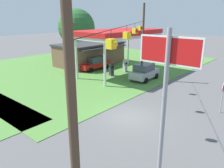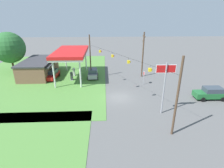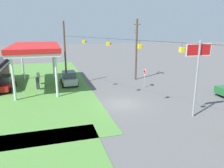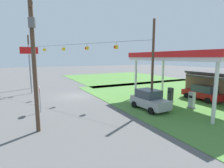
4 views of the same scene
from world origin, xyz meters
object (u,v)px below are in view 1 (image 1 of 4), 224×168
at_px(gas_station_store, 90,53).
at_px(car_at_pumps_front, 144,72).
at_px(fuel_pump_far, 125,66).
at_px(stop_sign_roadside, 223,91).
at_px(gas_station_canopy, 119,34).
at_px(tree_behind_station, 76,27).
at_px(stop_sign_overhead, 167,80).
at_px(fuel_pump_near, 111,70).
at_px(car_at_pumps_rear, 95,63).

bearing_deg(gas_station_store, car_at_pumps_front, -100.83).
bearing_deg(fuel_pump_far, stop_sign_roadside, -112.43).
xyz_separation_m(gas_station_canopy, fuel_pump_far, (1.43, -0.00, -4.37)).
bearing_deg(gas_station_store, tree_behind_station, 63.71).
height_order(gas_station_store, stop_sign_overhead, stop_sign_overhead).
height_order(gas_station_store, fuel_pump_near, gas_station_store).
height_order(fuel_pump_far, tree_behind_station, tree_behind_station).
xyz_separation_m(gas_station_store, car_at_pumps_rear, (-2.21, -3.24, -0.75)).
xyz_separation_m(car_at_pumps_rear, tree_behind_station, (5.73, 10.38, 4.39)).
xyz_separation_m(gas_station_canopy, car_at_pumps_front, (-0.20, -4.11, -4.17)).
distance_m(gas_station_canopy, fuel_pump_near, 4.60).
bearing_deg(stop_sign_overhead, stop_sign_roadside, 1.15).
xyz_separation_m(gas_station_store, fuel_pump_near, (-3.42, -7.34, -0.89)).
xyz_separation_m(fuel_pump_near, stop_sign_roadside, (-2.80, -13.72, 1.02)).
xyz_separation_m(gas_station_store, stop_sign_roadside, (-6.22, -21.06, 0.13)).
distance_m(gas_station_store, car_at_pumps_rear, 3.99).
xyz_separation_m(fuel_pump_far, stop_sign_roadside, (-5.66, -13.72, 1.02)).
bearing_deg(stop_sign_overhead, tree_behind_station, 54.93).
distance_m(gas_station_store, stop_sign_overhead, 27.07).
bearing_deg(gas_station_store, fuel_pump_near, -114.99).
bearing_deg(fuel_pump_far, gas_station_store, 85.64).
bearing_deg(gas_station_canopy, fuel_pump_near, -179.94).
distance_m(gas_station_canopy, stop_sign_overhead, 20.05).
bearing_deg(fuel_pump_near, stop_sign_roadside, -101.54).
bearing_deg(car_at_pumps_front, stop_sign_overhead, -147.16).
distance_m(stop_sign_overhead, tree_behind_station, 34.71).
distance_m(fuel_pump_near, stop_sign_roadside, 14.04).
relative_size(fuel_pump_near, stop_sign_overhead, 0.24).
bearing_deg(fuel_pump_near, car_at_pumps_front, -73.29).
distance_m(gas_station_canopy, car_at_pumps_rear, 5.89).
xyz_separation_m(gas_station_canopy, stop_sign_overhead, (-14.42, -13.93, -0.19)).
bearing_deg(stop_sign_roadside, fuel_pump_far, -112.43).
bearing_deg(fuel_pump_far, tree_behind_station, 74.23).
xyz_separation_m(fuel_pump_far, tree_behind_station, (4.09, 14.48, 4.53)).
bearing_deg(gas_station_store, gas_station_canopy, -105.18).
xyz_separation_m(car_at_pumps_front, car_at_pumps_rear, (-0.02, 8.20, -0.06)).
height_order(gas_station_store, fuel_pump_far, gas_station_store).
bearing_deg(car_at_pumps_front, gas_station_canopy, 85.45).
bearing_deg(fuel_pump_far, stop_sign_overhead, -138.70).
xyz_separation_m(stop_sign_roadside, stop_sign_overhead, (-10.19, -0.21, 3.16)).
xyz_separation_m(gas_station_canopy, stop_sign_roadside, (-4.23, -13.72, -3.35)).
distance_m(gas_station_canopy, tree_behind_station, 15.50).
bearing_deg(fuel_pump_near, fuel_pump_far, 0.00).
bearing_deg(car_at_pumps_front, gas_station_store, 77.39).
bearing_deg(gas_station_canopy, stop_sign_overhead, -136.00).
height_order(gas_station_store, tree_behind_station, tree_behind_station).
bearing_deg(tree_behind_station, stop_sign_roadside, -109.08).
relative_size(fuel_pump_far, stop_sign_roadside, 0.67).
relative_size(gas_station_store, tree_behind_station, 1.22).
xyz_separation_m(fuel_pump_near, car_at_pumps_rear, (1.22, 4.10, 0.14)).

